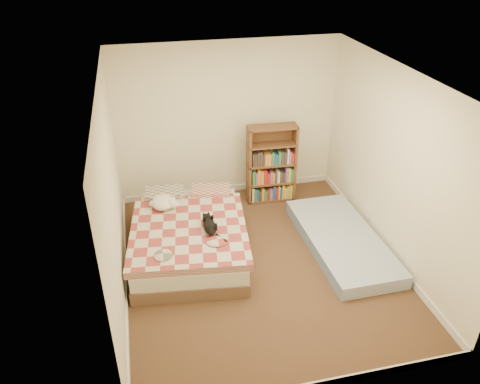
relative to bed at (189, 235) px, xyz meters
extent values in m
cube|color=#452A1D|center=(0.86, -0.51, -0.25)|extent=(3.50, 4.00, 0.01)
cube|color=white|center=(0.86, -0.51, 2.25)|extent=(3.50, 4.00, 0.01)
cube|color=#F1ECCB|center=(0.86, 1.49, 1.00)|extent=(3.50, 0.01, 2.50)
cube|color=#F1ECCB|center=(0.86, -2.51, 1.00)|extent=(3.50, 0.01, 2.50)
cube|color=#F1ECCB|center=(-0.89, -0.51, 1.00)|extent=(0.01, 4.00, 2.50)
cube|color=#F1ECCB|center=(2.61, -0.51, 1.00)|extent=(0.01, 4.00, 2.50)
cube|color=white|center=(0.86, 1.48, -0.20)|extent=(3.50, 0.02, 0.10)
cube|color=white|center=(-0.88, -0.51, -0.20)|extent=(0.02, 4.00, 0.10)
cube|color=white|center=(2.60, -0.51, -0.20)|extent=(0.02, 4.00, 0.10)
cube|color=white|center=(2.60, -0.11, 0.05)|extent=(0.03, 0.09, 0.13)
cube|color=brown|center=(0.00, -0.03, -0.16)|extent=(1.67, 2.20, 0.18)
cube|color=silver|center=(0.00, -0.03, 0.04)|extent=(1.64, 2.16, 0.20)
cube|color=#9F3C3B|center=(0.00, -0.03, 0.19)|extent=(1.70, 1.85, 0.10)
cube|color=#696459|center=(-0.34, 0.73, 0.22)|extent=(0.60, 0.42, 0.15)
cube|color=#9F3C3B|center=(0.34, 0.73, 0.22)|extent=(0.60, 0.42, 0.15)
cube|color=#52391C|center=(1.11, 1.07, 0.39)|extent=(0.05, 0.26, 1.28)
cube|color=#52391C|center=(1.83, 1.07, 0.39)|extent=(0.05, 0.26, 1.28)
cube|color=#52391C|center=(1.47, 1.19, 0.39)|extent=(0.77, 0.05, 1.28)
cube|color=#52391C|center=(1.47, 1.07, -0.23)|extent=(0.78, 0.29, 0.03)
cube|color=#52391C|center=(1.47, 1.07, 0.40)|extent=(0.78, 0.29, 0.03)
cube|color=#52391C|center=(1.47, 1.07, 1.01)|extent=(0.78, 0.29, 0.03)
cube|color=#7592C4|center=(2.08, -0.39, -0.16)|extent=(0.96, 2.09, 0.19)
ellipsoid|color=black|center=(0.24, -0.30, 0.30)|extent=(0.17, 0.38, 0.12)
sphere|color=black|center=(0.24, -0.10, 0.31)|extent=(0.12, 0.12, 0.11)
cone|color=black|center=(0.21, -0.07, 0.36)|extent=(0.04, 0.04, 0.04)
cone|color=black|center=(0.28, -0.07, 0.36)|extent=(0.04, 0.04, 0.04)
cylinder|color=black|center=(0.34, -0.55, 0.27)|extent=(0.04, 0.21, 0.04)
ellipsoid|color=white|center=(-0.29, 0.39, 0.33)|extent=(0.39, 0.42, 0.17)
sphere|color=white|center=(-0.20, 0.28, 0.35)|extent=(0.16, 0.16, 0.13)
sphere|color=white|center=(-0.15, 0.24, 0.33)|extent=(0.07, 0.07, 0.06)
sphere|color=white|center=(-0.44, 0.46, 0.31)|extent=(0.09, 0.09, 0.08)
camera|label=1|loc=(-0.49, -5.25, 3.70)|focal=35.00mm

